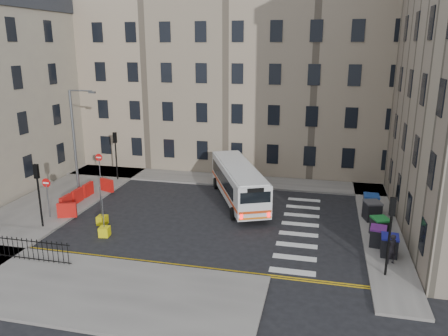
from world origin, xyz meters
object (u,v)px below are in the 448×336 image
at_px(wheelie_bin_c, 380,227).
at_px(pedestrian, 391,249).
at_px(wheelie_bin_e, 371,204).
at_px(wheelie_bin_a, 389,245).
at_px(wheelie_bin_b, 378,236).
at_px(bus, 238,181).
at_px(wheelie_bin_d, 372,210).
at_px(streetlamp, 74,142).
at_px(bollard_yellow, 105,232).
at_px(bollard_chevron, 102,220).

distance_m(wheelie_bin_c, pedestrian, 3.51).
bearing_deg(wheelie_bin_c, wheelie_bin_e, 71.82).
relative_size(wheelie_bin_a, wheelie_bin_b, 1.01).
height_order(bus, wheelie_bin_d, bus).
relative_size(wheelie_bin_a, wheelie_bin_d, 0.84).
distance_m(streetlamp, wheelie_bin_e, 21.92).
bearing_deg(bollard_yellow, pedestrian, 0.08).
relative_size(wheelie_bin_d, bollard_yellow, 2.29).
bearing_deg(wheelie_bin_c, streetlamp, 151.88).
relative_size(wheelie_bin_e, bollard_yellow, 2.15).
distance_m(bus, wheelie_bin_b, 11.06).
relative_size(wheelie_bin_b, bollard_yellow, 1.91).
xyz_separation_m(bus, bollard_yellow, (-6.75, -7.96, -1.26)).
height_order(bus, bollard_chevron, bus).
bearing_deg(pedestrian, wheelie_bin_c, -115.05).
bearing_deg(pedestrian, wheelie_bin_b, -106.29).
xyz_separation_m(wheelie_bin_d, pedestrian, (0.41, -6.10, 0.19)).
bearing_deg(bollard_chevron, wheelie_bin_d, 14.71).
height_order(wheelie_bin_d, bollard_yellow, wheelie_bin_d).
bearing_deg(pedestrian, streetlamp, -43.77).
bearing_deg(streetlamp, wheelie_bin_d, -0.19).
xyz_separation_m(streetlamp, wheelie_bin_c, (21.80, -2.67, -3.60)).
distance_m(bus, wheelie_bin_a, 12.10).
relative_size(wheelie_bin_b, pedestrian, 0.69).
bearing_deg(streetlamp, wheelie_bin_e, 3.20).
xyz_separation_m(streetlamp, bollard_chevron, (4.42, -4.58, -4.04)).
relative_size(streetlamp, pedestrian, 4.94).
distance_m(wheelie_bin_b, wheelie_bin_c, 1.41).
relative_size(bus, wheelie_bin_d, 7.28).
distance_m(wheelie_bin_a, wheelie_bin_b, 1.25).
bearing_deg(bollard_yellow, streetlamp, 131.25).
bearing_deg(streetlamp, bus, 8.26).
relative_size(wheelie_bin_b, wheelie_bin_d, 0.83).
bearing_deg(wheelie_bin_a, wheelie_bin_d, 100.48).
bearing_deg(wheelie_bin_e, streetlamp, -175.82).
bearing_deg(wheelie_bin_c, bollard_yellow, 171.01).
xyz_separation_m(bus, pedestrian, (9.80, -7.94, -0.59)).
distance_m(streetlamp, wheelie_bin_c, 22.25).
relative_size(wheelie_bin_d, pedestrian, 0.83).
relative_size(streetlamp, wheelie_bin_d, 5.93).
xyz_separation_m(wheelie_bin_b, bollard_yellow, (-16.11, -2.13, -0.42)).
distance_m(wheelie_bin_e, pedestrian, 7.39).
distance_m(bus, bollard_chevron, 10.10).
bearing_deg(wheelie_bin_c, wheelie_bin_a, -106.05).
distance_m(bus, wheelie_bin_d, 9.60).
xyz_separation_m(wheelie_bin_a, bollard_chevron, (-17.61, 0.64, -0.43)).
relative_size(wheelie_bin_a, wheelie_bin_c, 0.88).
bearing_deg(bus, streetlamp, 164.39).
xyz_separation_m(streetlamp, bus, (12.18, 1.77, -2.77)).
height_order(bus, wheelie_bin_e, bus).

